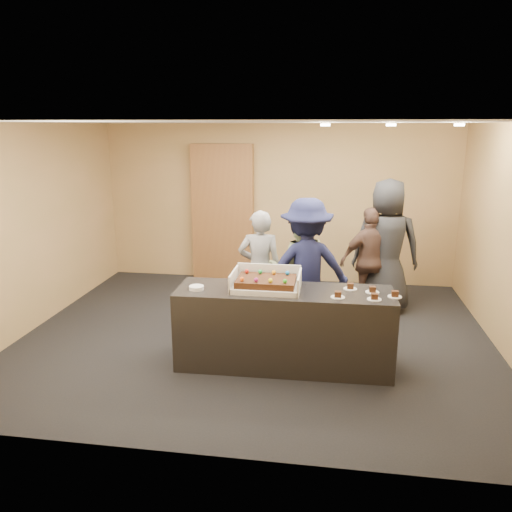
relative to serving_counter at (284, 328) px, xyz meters
name	(u,v)px	position (x,y,z in m)	size (l,w,h in m)	color
room	(256,234)	(-0.44, 0.78, 0.90)	(6.04, 6.00, 2.70)	black
serving_counter	(284,328)	(0.00, 0.00, 0.00)	(2.40, 0.70, 0.90)	black
storage_cabinet	(223,213)	(-1.39, 3.19, 0.73)	(1.07, 0.15, 2.36)	brown
cake_box	(266,284)	(-0.20, 0.03, 0.50)	(0.75, 0.52, 0.22)	white
sheet_cake	(266,281)	(-0.21, 0.00, 0.55)	(0.64, 0.44, 0.12)	black
plate_stack	(196,288)	(-0.97, -0.12, 0.47)	(0.16, 0.16, 0.04)	white
slice_a	(338,295)	(0.58, -0.16, 0.47)	(0.15, 0.15, 0.07)	white
slice_b	(350,287)	(0.72, 0.15, 0.47)	(0.15, 0.15, 0.07)	white
slice_c	(374,298)	(0.96, -0.17, 0.47)	(0.15, 0.15, 0.07)	white
slice_d	(372,290)	(0.95, 0.07, 0.47)	(0.15, 0.15, 0.07)	white
slice_e	(395,295)	(1.18, -0.05, 0.47)	(0.15, 0.15, 0.07)	white
person_server_grey	(260,269)	(-0.44, 1.15, 0.35)	(0.58, 0.38, 1.59)	#96969B
person_sage_man	(299,270)	(0.08, 1.07, 0.38)	(0.81, 0.63, 1.66)	#96AA7A
person_navy_man	(306,268)	(0.19, 0.91, 0.45)	(1.16, 0.67, 1.80)	#191D46
person_brown_extra	(370,261)	(1.06, 1.90, 0.32)	(0.91, 0.38, 1.55)	brown
person_dark_suit	(386,246)	(1.28, 1.99, 0.53)	(0.95, 0.62, 1.95)	#222327
ceiling_spotlights	(391,125)	(1.16, 1.28, 2.22)	(1.72, 0.12, 0.03)	#FFEAC6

